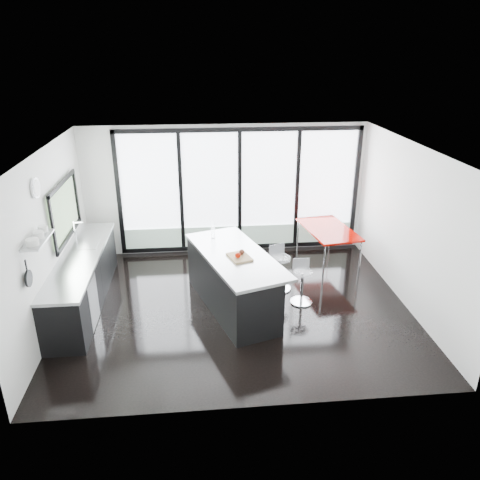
{
  "coord_description": "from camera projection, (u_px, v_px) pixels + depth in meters",
  "views": [
    {
      "loc": [
        -0.62,
        -7.16,
        4.28
      ],
      "look_at": [
        0.1,
        0.3,
        1.15
      ],
      "focal_mm": 35.0,
      "sensor_mm": 36.0,
      "label": 1
    }
  ],
  "objects": [
    {
      "name": "island",
      "position": [
        232.0,
        281.0,
        8.1
      ],
      "size": [
        1.73,
        2.64,
        1.3
      ],
      "color": "black",
      "rests_on": "floor"
    },
    {
      "name": "wall_back",
      "position": [
        238.0,
        196.0,
        10.08
      ],
      "size": [
        6.0,
        0.09,
        2.8
      ],
      "color": "silver",
      "rests_on": "ground"
    },
    {
      "name": "red_table",
      "position": [
        327.0,
        247.0,
        9.72
      ],
      "size": [
        1.08,
        1.63,
        0.81
      ],
      "primitive_type": "cube",
      "rotation": [
        0.0,
        0.0,
        0.15
      ],
      "color": "#990600",
      "rests_on": "floor"
    },
    {
      "name": "counter_cabinets",
      "position": [
        83.0,
        280.0,
        8.23
      ],
      "size": [
        0.69,
        3.24,
        1.36
      ],
      "color": "black",
      "rests_on": "floor"
    },
    {
      "name": "bar_stool_near",
      "position": [
        302.0,
        287.0,
        8.3
      ],
      "size": [
        0.42,
        0.42,
        0.63
      ],
      "primitive_type": "cylinder",
      "rotation": [
        0.0,
        0.0,
        0.06
      ],
      "color": "silver",
      "rests_on": "floor"
    },
    {
      "name": "wall_front",
      "position": [
        255.0,
        313.0,
        5.44
      ],
      "size": [
        6.0,
        0.0,
        2.8
      ],
      "primitive_type": "cube",
      "color": "silver",
      "rests_on": "ground"
    },
    {
      "name": "wall_right",
      "position": [
        410.0,
        227.0,
        8.01
      ],
      "size": [
        0.0,
        5.0,
        2.8
      ],
      "primitive_type": "cube",
      "color": "silver",
      "rests_on": "ground"
    },
    {
      "name": "wall_left",
      "position": [
        54.0,
        224.0,
        7.66
      ],
      "size": [
        0.26,
        5.0,
        2.8
      ],
      "color": "silver",
      "rests_on": "ground"
    },
    {
      "name": "floor",
      "position": [
        236.0,
        306.0,
        8.28
      ],
      "size": [
        6.0,
        5.0,
        0.0
      ],
      "primitive_type": "cube",
      "color": "black",
      "rests_on": "ground"
    },
    {
      "name": "ceiling",
      "position": [
        235.0,
        149.0,
        7.2
      ],
      "size": [
        6.0,
        5.0,
        0.0
      ],
      "primitive_type": "cube",
      "color": "white",
      "rests_on": "wall_back"
    },
    {
      "name": "bar_stool_far",
      "position": [
        280.0,
        273.0,
        8.75
      ],
      "size": [
        0.55,
        0.55,
        0.67
      ],
      "primitive_type": "cylinder",
      "rotation": [
        0.0,
        0.0,
        0.38
      ],
      "color": "silver",
      "rests_on": "floor"
    }
  ]
}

